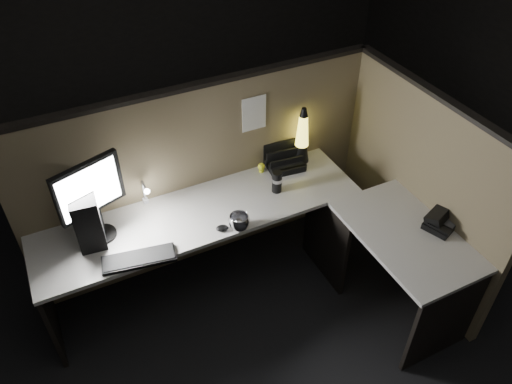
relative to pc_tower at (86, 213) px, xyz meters
name	(u,v)px	position (x,y,z in m)	size (l,w,h in m)	color
floor	(258,332)	(0.87, -0.72, -0.92)	(6.00, 6.00, 0.00)	black
room_shell	(259,145)	(0.87, -0.72, 0.70)	(6.00, 6.00, 6.00)	silver
partition_back	(203,178)	(0.87, 0.21, -0.17)	(2.66, 0.06, 1.50)	brown
partition_right	(417,191)	(2.20, -0.62, -0.17)	(0.06, 1.66, 1.50)	brown
desk	(265,245)	(1.05, -0.47, -0.34)	(2.60, 1.60, 0.73)	#BAB7B0
pc_tower	(86,213)	(0.00, 0.00, 0.00)	(0.16, 0.36, 0.38)	black
monitor	(91,194)	(0.06, -0.03, 0.16)	(0.43, 0.20, 0.57)	black
keyboard	(139,259)	(0.21, -0.36, -0.18)	(0.46, 0.15, 0.02)	black
mouse	(222,228)	(0.79, -0.34, -0.17)	(0.08, 0.06, 0.03)	black
clip_lamp	(146,193)	(0.41, 0.11, -0.07)	(0.04, 0.16, 0.20)	silver
organizer	(284,161)	(1.49, 0.10, -0.14)	(0.29, 0.26, 0.20)	black
lava_lamp	(302,140)	(1.65, 0.11, 0.01)	(0.13, 0.13, 0.47)	black
travel_mug	(277,182)	(1.30, -0.14, -0.10)	(0.08, 0.08, 0.17)	black
steel_mug	(239,222)	(0.90, -0.38, -0.13)	(0.14, 0.14, 0.11)	silver
figurine	(261,167)	(1.31, 0.11, -0.14)	(0.06, 0.06, 0.06)	#F3FA27
pinned_paper	(254,114)	(1.28, 0.18, 0.30)	(0.19, 0.00, 0.27)	white
desk_phone	(440,221)	(2.11, -0.95, -0.14)	(0.25, 0.25, 0.12)	black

